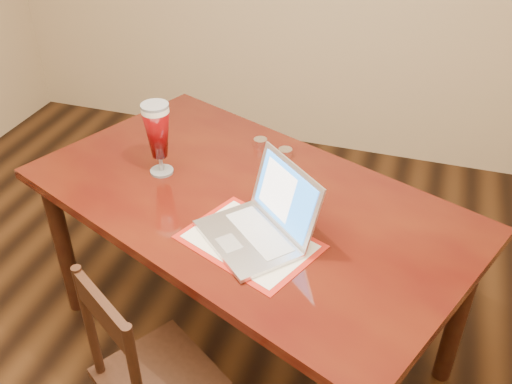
% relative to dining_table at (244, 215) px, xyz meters
% --- Properties ---
extents(dining_table, '(1.99, 1.59, 1.13)m').
position_rel_dining_table_xyz_m(dining_table, '(0.00, 0.00, 0.00)').
color(dining_table, '#481609').
rests_on(dining_table, ground).
extents(dining_chair, '(0.52, 0.52, 0.91)m').
position_rel_dining_table_xyz_m(dining_chair, '(-0.14, -0.62, -0.30)').
color(dining_chair, black).
rests_on(dining_chair, ground).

